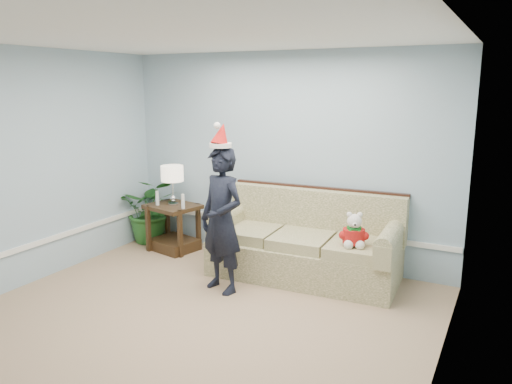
{
  "coord_description": "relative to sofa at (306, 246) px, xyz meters",
  "views": [
    {
      "loc": [
        2.65,
        -3.33,
        2.28
      ],
      "look_at": [
        0.1,
        1.55,
        1.09
      ],
      "focal_mm": 35.0,
      "sensor_mm": 36.0,
      "label": 1
    }
  ],
  "objects": [
    {
      "name": "teddy_bear",
      "position": [
        0.66,
        -0.26,
        0.32
      ],
      "size": [
        0.31,
        0.31,
        0.39
      ],
      "rotation": [
        0.0,
        0.0,
        0.37
      ],
      "color": "silver",
      "rests_on": "sofa"
    },
    {
      "name": "room_shell",
      "position": [
        -0.52,
        -2.04,
        0.98
      ],
      "size": [
        4.54,
        5.04,
        2.74
      ],
      "color": "tan",
      "rests_on": "ground"
    },
    {
      "name": "sofa",
      "position": [
        0.0,
        0.0,
        0.0
      ],
      "size": [
        2.27,
        1.07,
        1.04
      ],
      "rotation": [
        0.0,
        0.0,
        0.05
      ],
      "color": "#535B2B",
      "rests_on": "room_shell"
    },
    {
      "name": "houseplant",
      "position": [
        -2.52,
        0.2,
        0.12
      ],
      "size": [
        1.12,
        1.06,
        0.97
      ],
      "primitive_type": "imported",
      "rotation": [
        0.0,
        0.0,
        0.46
      ],
      "color": "#235D22",
      "rests_on": "room_shell"
    },
    {
      "name": "man",
      "position": [
        -0.66,
        -0.85,
        0.45
      ],
      "size": [
        0.68,
        0.55,
        1.63
      ],
      "primitive_type": "imported",
      "rotation": [
        0.0,
        0.0,
        -0.3
      ],
      "color": "black",
      "rests_on": "room_shell"
    },
    {
      "name": "wainscot_trim",
      "position": [
        -1.7,
        -0.86,
        0.08
      ],
      "size": [
        4.49,
        4.99,
        0.06
      ],
      "color": "white",
      "rests_on": "room_shell"
    },
    {
      "name": "santa_hat",
      "position": [
        -0.66,
        -0.83,
        1.37
      ],
      "size": [
        0.29,
        0.32,
        0.28
      ],
      "rotation": [
        0.0,
        0.0,
        -0.26
      ],
      "color": "silver",
      "rests_on": "man"
    },
    {
      "name": "side_table",
      "position": [
        -2.01,
        0.04,
        -0.12
      ],
      "size": [
        0.78,
        0.69,
        0.65
      ],
      "rotation": [
        0.0,
        0.0,
        -0.22
      ],
      "color": "#3E2916",
      "rests_on": "room_shell"
    },
    {
      "name": "table_lamp",
      "position": [
        -1.99,
        0.03,
        0.7
      ],
      "size": [
        0.31,
        0.31,
        0.55
      ],
      "color": "silver",
      "rests_on": "side_table"
    },
    {
      "name": "candle_pair",
      "position": [
        -1.97,
        -0.07,
        0.37
      ],
      "size": [
        0.48,
        0.05,
        0.2
      ],
      "color": "silver",
      "rests_on": "side_table"
    }
  ]
}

